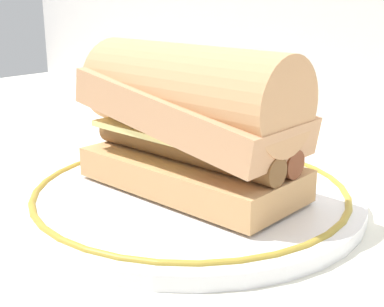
# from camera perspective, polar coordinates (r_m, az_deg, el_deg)

# --- Properties ---
(ground_plane) EXTENTS (1.50, 1.50, 0.00)m
(ground_plane) POSITION_cam_1_polar(r_m,az_deg,el_deg) (0.49, -1.22, -4.84)
(ground_plane) COLOR silver
(plate) EXTENTS (0.30, 0.30, 0.01)m
(plate) POSITION_cam_1_polar(r_m,az_deg,el_deg) (0.48, 0.00, -4.28)
(plate) COLOR white
(plate) RESTS_ON ground_plane
(sausage_sandwich) EXTENTS (0.20, 0.09, 0.12)m
(sausage_sandwich) POSITION_cam_1_polar(r_m,az_deg,el_deg) (0.46, 0.00, 3.89)
(sausage_sandwich) COLOR tan
(sausage_sandwich) RESTS_ON plate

